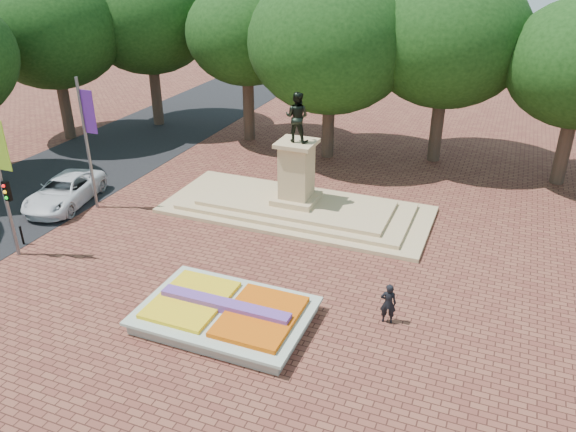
% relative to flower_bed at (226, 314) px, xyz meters
% --- Properties ---
extents(ground, '(90.00, 90.00, 0.00)m').
position_rel_flower_bed_xyz_m(ground, '(-1.03, 2.00, -0.38)').
color(ground, brown).
rests_on(ground, ground).
extents(asphalt_street, '(9.00, 90.00, 0.02)m').
position_rel_flower_bed_xyz_m(asphalt_street, '(-16.03, 7.00, -0.37)').
color(asphalt_street, black).
rests_on(asphalt_street, ground).
extents(flower_bed, '(6.30, 4.30, 0.91)m').
position_rel_flower_bed_xyz_m(flower_bed, '(0.00, 0.00, 0.00)').
color(flower_bed, gray).
rests_on(flower_bed, ground).
extents(monument, '(14.00, 6.00, 6.40)m').
position_rel_flower_bed_xyz_m(monument, '(-1.03, 10.00, 0.50)').
color(monument, tan).
rests_on(monument, ground).
extents(tree_row_back, '(44.80, 8.80, 10.43)m').
position_rel_flower_bed_xyz_m(tree_row_back, '(1.31, 20.00, 6.29)').
color(tree_row_back, '#372A1E').
rests_on(tree_row_back, ground).
extents(bollard_row, '(0.12, 13.12, 0.98)m').
position_rel_flower_bed_xyz_m(bollard_row, '(-11.73, 0.50, 0.15)').
color(bollard_row, black).
rests_on(bollard_row, ground).
extents(van, '(3.58, 5.87, 1.52)m').
position_rel_flower_bed_xyz_m(van, '(-13.03, 6.17, 0.38)').
color(van, silver).
rests_on(van, ground).
extents(pedestrian, '(0.67, 0.51, 1.66)m').
position_rel_flower_bed_xyz_m(pedestrian, '(5.62, 2.28, 0.45)').
color(pedestrian, black).
rests_on(pedestrian, ground).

